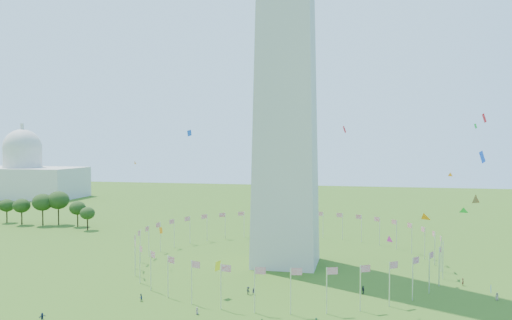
% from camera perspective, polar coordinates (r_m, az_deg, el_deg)
% --- Properties ---
extents(flag_ring, '(80.24, 80.24, 9.00)m').
position_cam_1_polar(flag_ring, '(137.72, 3.44, -9.94)').
color(flag_ring, silver).
rests_on(flag_ring, ground).
extents(capitol_building, '(70.00, 35.00, 46.00)m').
position_cam_1_polar(capitol_building, '(330.92, -25.12, 0.08)').
color(capitol_building, beige).
rests_on(capitol_building, ground).
extents(kites_aloft, '(120.49, 75.46, 32.44)m').
position_cam_1_polar(kites_aloft, '(106.47, 12.28, -4.66)').
color(kites_aloft, green).
rests_on(kites_aloft, ground).
extents(tree_line_west, '(54.64, 15.78, 13.28)m').
position_cam_1_polar(tree_line_west, '(217.37, -23.64, -5.38)').
color(tree_line_west, '#294A18').
rests_on(tree_line_west, ground).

